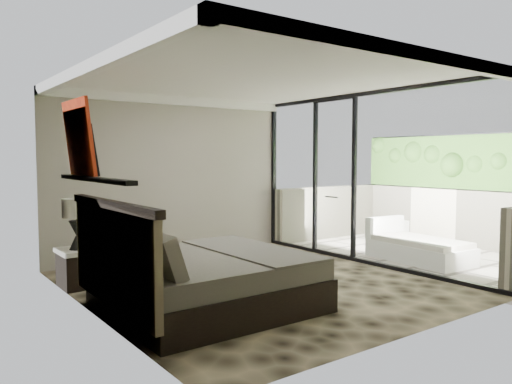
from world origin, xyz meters
TOP-DOWN VIEW (x-y plane):
  - floor at (0.00, 0.00)m, footprint 5.00×5.00m
  - ceiling at (0.00, 0.00)m, footprint 4.50×5.00m
  - back_wall at (0.00, 2.49)m, footprint 4.50×0.02m
  - left_wall at (-2.24, 0.00)m, footprint 0.02×5.00m
  - glass_wall at (2.25, 0.00)m, footprint 0.08×5.00m
  - terrace_slab at (3.75, 0.00)m, footprint 3.00×5.00m
  - parapet_far at (5.10, 0.00)m, footprint 0.30×5.00m
  - foliage_hedge at (5.10, 0.00)m, footprint 0.36×4.60m
  - picture_ledge at (-2.18, 0.10)m, footprint 0.12×2.20m
  - bed at (-1.20, -0.52)m, footprint 2.24×2.17m
  - nightstand at (-1.98, 1.29)m, footprint 0.59×0.59m
  - table_lamp at (-2.04, 1.25)m, footprint 0.37×0.37m
  - abstract_canvas at (-2.19, 0.57)m, footprint 0.13×0.90m
  - framed_print at (-2.14, 0.41)m, footprint 0.11×0.50m
  - ottoman at (3.94, 0.87)m, footprint 0.60×0.60m
  - lounger at (3.14, -0.32)m, footprint 0.99×1.78m

SIDE VIEW (x-z plane):
  - terrace_slab at x=3.75m, z-range -0.12..0.00m
  - floor at x=0.00m, z-range 0.00..0.00m
  - lounger at x=3.14m, z-range -0.13..0.54m
  - ottoman at x=3.94m, z-range 0.00..0.50m
  - nightstand at x=-1.98m, z-range 0.00..0.58m
  - bed at x=-1.20m, z-range -0.26..0.98m
  - parapet_far at x=5.10m, z-range 0.00..1.10m
  - table_lamp at x=-2.04m, z-range 0.61..1.29m
  - back_wall at x=0.00m, z-range 0.00..2.80m
  - left_wall at x=-2.24m, z-range 0.00..2.80m
  - glass_wall at x=2.25m, z-range 0.00..2.80m
  - picture_ledge at x=-2.18m, z-range 1.48..1.52m
  - foliage_hedge at x=5.10m, z-range 1.10..2.20m
  - framed_print at x=-2.14m, z-range 1.53..2.12m
  - abstract_canvas at x=-2.19m, z-range 1.53..2.42m
  - ceiling at x=0.00m, z-range 2.78..2.80m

